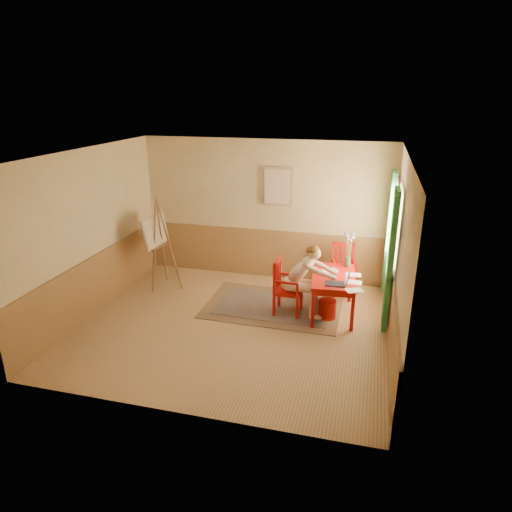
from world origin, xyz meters
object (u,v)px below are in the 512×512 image
(laptop, at_px, (339,282))
(table, at_px, (334,280))
(chair_left, at_px, (286,287))
(chair_back, at_px, (343,269))
(easel, at_px, (157,234))
(figure, at_px, (304,277))

(laptop, bearing_deg, table, 107.81)
(chair_left, distance_m, chair_back, 1.43)
(table, distance_m, easel, 3.47)
(chair_back, height_order, figure, figure)
(chair_left, distance_m, figure, 0.37)
(figure, distance_m, easel, 3.00)
(chair_left, height_order, chair_back, chair_left)
(table, distance_m, chair_back, 0.97)
(table, distance_m, figure, 0.52)
(chair_back, relative_size, figure, 0.75)
(chair_back, bearing_deg, easel, -170.70)
(table, bearing_deg, easel, 173.72)
(table, distance_m, chair_left, 0.82)
(figure, xyz_separation_m, laptop, (0.61, -0.19, 0.06))
(chair_back, relative_size, laptop, 2.44)
(chair_left, relative_size, easel, 0.54)
(table, bearing_deg, chair_back, 83.90)
(chair_left, xyz_separation_m, laptop, (0.91, -0.20, 0.28))
(chair_left, distance_m, easel, 2.74)
(table, relative_size, chair_left, 1.29)
(laptop, bearing_deg, easel, 168.26)
(table, height_order, chair_left, chair_left)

